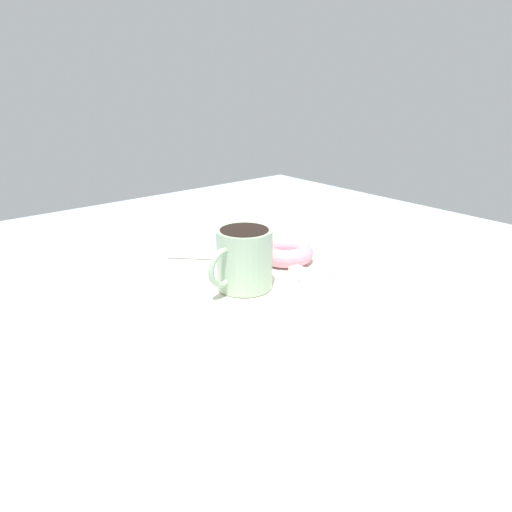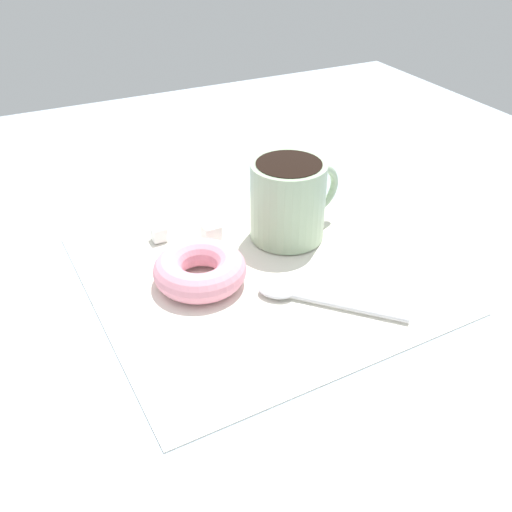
# 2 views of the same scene
# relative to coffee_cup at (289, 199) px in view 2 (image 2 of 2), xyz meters

# --- Properties ---
(ground_plane) EXTENTS (1.20, 1.20, 0.02)m
(ground_plane) POSITION_rel_coffee_cup_xyz_m (-0.06, -0.03, -0.06)
(ground_plane) COLOR #99A8B7
(napkin) EXTENTS (0.34, 0.34, 0.00)m
(napkin) POSITION_rel_coffee_cup_xyz_m (-0.07, -0.05, -0.05)
(napkin) COLOR white
(napkin) RESTS_ON ground_plane
(coffee_cup) EXTENTS (0.12, 0.08, 0.09)m
(coffee_cup) POSITION_rel_coffee_cup_xyz_m (0.00, 0.00, 0.00)
(coffee_cup) COLOR #9EB793
(coffee_cup) RESTS_ON napkin
(donut) EXTENTS (0.09, 0.09, 0.03)m
(donut) POSITION_rel_coffee_cup_xyz_m (-0.12, -0.04, -0.03)
(donut) COLOR pink
(donut) RESTS_ON napkin
(spoon) EXTENTS (0.11, 0.12, 0.01)m
(spoon) POSITION_rel_coffee_cup_xyz_m (-0.05, -0.11, -0.04)
(spoon) COLOR silver
(spoon) RESTS_ON napkin
(sugar_cube) EXTENTS (0.02, 0.02, 0.02)m
(sugar_cube) POSITION_rel_coffee_cup_xyz_m (-0.08, 0.03, -0.04)
(sugar_cube) COLOR white
(sugar_cube) RESTS_ON napkin
(sugar_cube_extra) EXTENTS (0.02, 0.02, 0.02)m
(sugar_cube_extra) POSITION_rel_coffee_cup_xyz_m (-0.14, 0.06, -0.04)
(sugar_cube_extra) COLOR white
(sugar_cube_extra) RESTS_ON napkin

